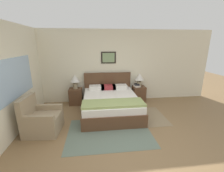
{
  "coord_description": "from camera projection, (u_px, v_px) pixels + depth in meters",
  "views": [
    {
      "loc": [
        -0.66,
        -2.69,
        2.12
      ],
      "look_at": [
        -0.16,
        1.5,
        0.91
      ],
      "focal_mm": 24.0,
      "sensor_mm": 36.0,
      "label": 1
    }
  ],
  "objects": [
    {
      "name": "book_novel_upper",
      "position": [
        137.0,
        85.0,
        5.47
      ],
      "size": [
        0.19,
        0.24,
        0.04
      ],
      "rotation": [
        0.0,
        0.0,
        -0.11
      ],
      "color": "#232328",
      "rests_on": "book_hardcover_middle"
    },
    {
      "name": "area_rug_bedside",
      "position": [
        152.0,
        116.0,
        4.52
      ],
      "size": [
        0.71,
        1.22,
        0.01
      ],
      "color": "#897556",
      "rests_on": "ground_plane"
    },
    {
      "name": "bed",
      "position": [
        111.0,
        103.0,
        4.72
      ],
      "size": [
        1.7,
        2.06,
        1.09
      ],
      "color": "brown",
      "rests_on": "ground_plane"
    },
    {
      "name": "table_lamp_by_door",
      "position": [
        139.0,
        78.0,
        5.48
      ],
      "size": [
        0.33,
        0.33,
        0.49
      ],
      "color": "gray",
      "rests_on": "nightstand_by_door"
    },
    {
      "name": "nightstand_near_window",
      "position": [
        76.0,
        96.0,
        5.36
      ],
      "size": [
        0.45,
        0.42,
        0.57
      ],
      "color": "brown",
      "rests_on": "ground_plane"
    },
    {
      "name": "armchair",
      "position": [
        41.0,
        120.0,
        3.66
      ],
      "size": [
        0.84,
        0.79,
        0.92
      ],
      "rotation": [
        0.0,
        0.0,
        -1.65
      ],
      "color": "#998466",
      "rests_on": "ground_plane"
    },
    {
      "name": "wall_back",
      "position": [
        112.0,
        66.0,
        5.5
      ],
      "size": [
        7.48,
        0.09,
        2.6
      ],
      "color": "beige",
      "rests_on": "ground_plane"
    },
    {
      "name": "book_hardcover_middle",
      "position": [
        137.0,
        86.0,
        5.48
      ],
      "size": [
        0.21,
        0.26,
        0.04
      ],
      "rotation": [
        0.0,
        0.0,
        0.08
      ],
      "color": "silver",
      "rests_on": "book_thick_bottom"
    },
    {
      "name": "ground_plane",
      "position": [
        128.0,
        145.0,
        3.23
      ],
      "size": [
        16.0,
        16.0,
        0.0
      ],
      "primitive_type": "plane",
      "color": "olive"
    },
    {
      "name": "area_rug_main",
      "position": [
        109.0,
        132.0,
        3.69
      ],
      "size": [
        2.03,
        1.45,
        0.01
      ],
      "color": "slate",
      "rests_on": "ground_plane"
    },
    {
      "name": "nightstand_by_door",
      "position": [
        139.0,
        94.0,
        5.63
      ],
      "size": [
        0.45,
        0.42,
        0.57
      ],
      "color": "brown",
      "rests_on": "ground_plane"
    },
    {
      "name": "book_thick_bottom",
      "position": [
        137.0,
        87.0,
        5.49
      ],
      "size": [
        0.23,
        0.25,
        0.03
      ],
      "rotation": [
        0.0,
        0.0,
        0.19
      ],
      "color": "silver",
      "rests_on": "nightstand_by_door"
    },
    {
      "name": "wall_left",
      "position": [
        20.0,
        76.0,
        3.86
      ],
      "size": [
        0.08,
        5.13,
        2.6
      ],
      "color": "beige",
      "rests_on": "ground_plane"
    },
    {
      "name": "table_lamp_near_window",
      "position": [
        75.0,
        80.0,
        5.21
      ],
      "size": [
        0.33,
        0.33,
        0.49
      ],
      "color": "gray",
      "rests_on": "nightstand_near_window"
    }
  ]
}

